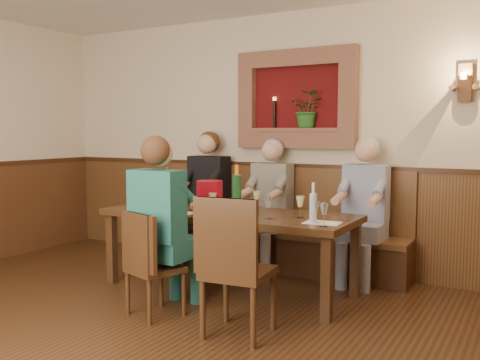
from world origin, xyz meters
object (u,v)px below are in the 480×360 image
object	(u,v)px
water_bottle	(313,207)
person_bench_right	(363,224)
person_bench_left	(205,208)
wine_bottle_green_b	(168,190)
dining_table	(228,220)
spittoon_bucket	(210,195)
chair_near_left	(154,286)
bench	(272,238)
person_chair_front	(165,239)
chair_near_right	(238,295)
person_bench_mid	(268,216)
wine_bottle_green_a	(237,194)

from	to	relation	value
water_bottle	person_bench_right	bearing A→B (deg)	84.18
person_bench_left	wine_bottle_green_b	world-z (taller)	person_bench_left
person_bench_left	dining_table	bearing A→B (deg)	-45.76
spittoon_bucket	chair_near_left	bearing A→B (deg)	-87.01
bench	spittoon_bucket	bearing A→B (deg)	-102.32
person_bench_left	person_chair_front	size ratio (longest dim) A/B	1.02
bench	wine_bottle_green_b	size ratio (longest dim) A/B	7.65
dining_table	chair_near_right	size ratio (longest dim) A/B	2.30
person_bench_mid	person_chair_front	distance (m)	1.62
bench	spittoon_bucket	distance (m)	1.12
person_bench_right	person_chair_front	world-z (taller)	person_chair_front
chair_near_right	person_bench_right	xyz separation A→B (m)	(0.40, 1.79, 0.30)
person_bench_right	wine_bottle_green_b	world-z (taller)	person_bench_right
chair_near_left	wine_bottle_green_a	bearing A→B (deg)	86.97
chair_near_right	water_bottle	bearing A→B (deg)	62.87
chair_near_left	wine_bottle_green_b	distance (m)	1.27
person_bench_mid	wine_bottle_green_a	size ratio (longest dim) A/B	3.14
person_chair_front	person_bench_right	bearing A→B (deg)	53.48
person_chair_front	wine_bottle_green_b	xyz separation A→B (m)	(-0.56, 0.79, 0.30)
dining_table	chair_near_right	xyz separation A→B (m)	(0.64, -0.95, -0.37)
dining_table	person_bench_left	distance (m)	1.17
spittoon_bucket	water_bottle	size ratio (longest dim) A/B	0.84
person_bench_left	wine_bottle_green_b	xyz separation A→B (m)	(0.10, -0.82, 0.28)
chair_near_left	person_bench_left	xyz separation A→B (m)	(-0.65, 1.76, 0.37)
person_bench_left	person_bench_right	world-z (taller)	person_bench_left
chair_near_right	water_bottle	distance (m)	0.98
wine_bottle_green_a	chair_near_right	bearing A→B (deg)	-59.89
spittoon_bucket	wine_bottle_green_a	size ratio (longest dim) A/B	0.63
chair_near_right	person_bench_left	xyz separation A→B (m)	(-1.46, 1.78, 0.32)
chair_near_left	wine_bottle_green_b	bearing A→B (deg)	138.92
dining_table	person_chair_front	world-z (taller)	person_chair_front
person_chair_front	wine_bottle_green_a	bearing A→B (deg)	64.82
person_bench_left	chair_near_right	bearing A→B (deg)	-50.77
dining_table	wine_bottle_green_a	distance (m)	0.33
person_bench_left	water_bottle	bearing A→B (deg)	-30.88
person_bench_right	person_chair_front	distance (m)	2.01
chair_near_right	person_chair_front	distance (m)	0.87
chair_near_right	person_chair_front	xyz separation A→B (m)	(-0.80, 0.17, 0.31)
person_bench_mid	person_chair_front	world-z (taller)	person_chair_front
dining_table	person_bench_left	world-z (taller)	person_bench_left
chair_near_right	person_bench_left	world-z (taller)	person_bench_left
person_bench_right	spittoon_bucket	bearing A→B (deg)	-146.11
bench	water_bottle	xyz separation A→B (m)	(0.94, -1.15, 0.56)
spittoon_bucket	wine_bottle_green_a	distance (m)	0.39
chair_near_left	wine_bottle_green_a	distance (m)	1.11
person_bench_left	water_bottle	size ratio (longest dim) A/B	4.45
wine_bottle_green_b	dining_table	bearing A→B (deg)	-0.90
bench	person_chair_front	xyz separation A→B (m)	(-0.15, -1.72, 0.28)
chair_near_right	person_chair_front	world-z (taller)	person_chair_front
dining_table	person_chair_front	xyz separation A→B (m)	(-0.15, -0.78, -0.06)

